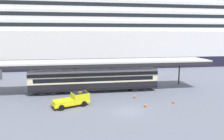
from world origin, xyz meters
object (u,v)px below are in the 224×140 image
cruise_ship (127,27)px  train_carriage (95,79)px  traffic_cone_mid (173,101)px  service_truck (74,99)px  traffic_cone_far (135,96)px  traffic_cone_near (145,105)px

cruise_ship → train_carriage: bearing=-111.0°
traffic_cone_mid → train_carriage: bearing=143.9°
service_truck → traffic_cone_far: (9.74, 2.25, -0.65)m
service_truck → traffic_cone_mid: service_truck is taller
cruise_ship → train_carriage: size_ratio=6.46×
train_carriage → service_truck: size_ratio=4.07×
cruise_ship → traffic_cone_mid: bearing=-94.1°
service_truck → traffic_cone_far: service_truck is taller
traffic_cone_near → traffic_cone_far: size_ratio=0.97×
cruise_ship → traffic_cone_mid: (-3.29, -46.24, -12.83)m
cruise_ship → service_truck: 50.07m
traffic_cone_near → traffic_cone_far: 4.39m
train_carriage → traffic_cone_far: 8.02m
traffic_cone_far → train_carriage: bearing=142.1°
traffic_cone_near → traffic_cone_mid: traffic_cone_near is taller
traffic_cone_near → traffic_cone_far: (-0.41, 4.37, 0.01)m
cruise_ship → traffic_cone_near: 49.52m
cruise_ship → train_carriage: (-14.57, -38.01, -10.82)m
cruise_ship → train_carriage: cruise_ship is taller
train_carriage → traffic_cone_near: train_carriage is taller
train_carriage → traffic_cone_mid: size_ratio=36.43×
cruise_ship → traffic_cone_near: bearing=-99.7°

